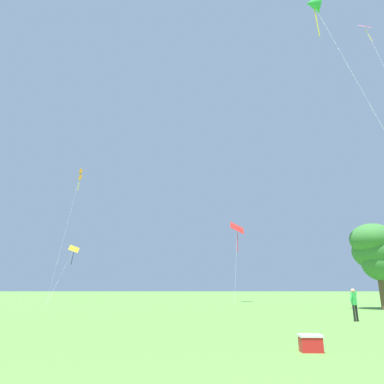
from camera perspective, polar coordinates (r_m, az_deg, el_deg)
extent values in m
cube|color=yellow|center=(48.85, -18.85, -8.84)|extent=(1.14, 1.09, 1.08)
cylinder|color=#3F382D|center=(48.85, -18.85, -8.84)|extent=(1.04, 0.04, 0.53)
cylinder|color=black|center=(48.87, -19.09, -10.28)|extent=(0.34, 0.27, 1.61)
cylinder|color=silver|center=(43.77, -20.66, -12.44)|extent=(1.24, 9.89, 6.58)
cube|color=red|center=(44.97, 7.42, -5.88)|extent=(1.81, 1.59, 1.71)
cylinder|color=#3F382D|center=(44.97, 7.42, -5.88)|extent=(1.38, 0.13, 0.88)
cylinder|color=red|center=(44.54, 7.50, -8.20)|extent=(0.13, 0.41, 2.50)
cylinder|color=silver|center=(40.45, 7.24, -11.41)|extent=(1.43, 7.90, 8.97)
cube|color=pink|center=(38.08, 26.53, 23.20)|extent=(1.24, 0.57, 0.84)
cylinder|color=#3F382D|center=(38.08, 26.53, 23.20)|extent=(0.87, 0.25, 0.34)
cylinder|color=yellow|center=(37.49, 27.08, 21.98)|extent=(0.46, 0.24, 1.37)
cube|color=orange|center=(51.96, -17.84, 3.25)|extent=(0.66, 0.71, 0.63)
cube|color=orange|center=(51.69, -17.92, 2.33)|extent=(0.66, 0.71, 0.63)
cylinder|color=#3F382D|center=(51.82, -17.88, 2.79)|extent=(0.04, 0.04, 1.25)
cylinder|color=yellow|center=(51.36, -18.11, 1.23)|extent=(0.25, 0.22, 1.86)
cylinder|color=silver|center=(45.13, -20.03, -5.78)|extent=(1.22, 9.83, 17.17)
cone|color=green|center=(34.13, 19.39, 27.20)|extent=(1.75, 1.68, 1.69)
cylinder|color=yellow|center=(32.99, 19.88, 24.74)|extent=(0.32, 0.19, 2.55)
cylinder|color=silver|center=(24.12, 27.52, 12.09)|extent=(1.82, 9.18, 24.22)
cylinder|color=black|center=(20.66, 25.48, -17.56)|extent=(0.11, 0.11, 0.80)
cylinder|color=black|center=(20.54, 25.13, -17.61)|extent=(0.11, 0.11, 0.80)
cube|color=green|center=(20.57, 25.08, -15.65)|extent=(0.25, 0.24, 0.60)
cylinder|color=green|center=(20.65, 25.28, -15.20)|extent=(0.28, 0.17, 0.56)
cylinder|color=green|center=(20.48, 24.77, -15.27)|extent=(0.28, 0.17, 0.56)
sphere|color=tan|center=(20.56, 24.94, -14.51)|extent=(0.22, 0.22, 0.22)
cylinder|color=brown|center=(32.49, 28.62, -11.99)|extent=(0.52, 0.52, 5.24)
ellipsoid|color=#387533|center=(32.77, 28.85, -10.13)|extent=(3.24, 3.24, 2.98)
ellipsoid|color=#387533|center=(33.28, 28.74, -8.55)|extent=(4.61, 4.61, 3.27)
ellipsoid|color=#387533|center=(32.48, 27.49, -6.90)|extent=(3.48, 3.48, 2.57)
cube|color=red|center=(10.53, 18.96, -22.64)|extent=(0.56, 0.36, 0.38)
cube|color=white|center=(10.50, 18.84, -21.46)|extent=(0.60, 0.40, 0.06)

